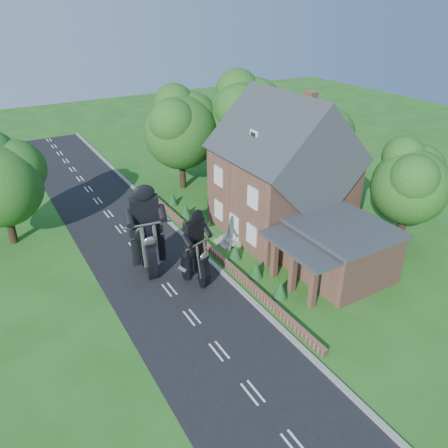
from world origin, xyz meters
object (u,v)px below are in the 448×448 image
annex (339,250)px  garden_wall (215,253)px  motorcycle_lead (196,273)px  house (282,175)px  motorcycle_follow (149,260)px

annex → garden_wall: bearing=133.8°
annex → motorcycle_lead: annex is taller
house → motorcycle_lead: bearing=-160.0°
house → annex: bearing=-95.2°
house → motorcycle_follow: house is taller
garden_wall → annex: annex is taller
house → annex: 7.30m
annex → motorcycle_follow: annex is taller
annex → motorcycle_lead: (-8.15, 3.61, -1.01)m
garden_wall → house: (6.19, 1.00, 4.14)m
garden_wall → house: bearing=9.2°
annex → motorcycle_follow: (-10.14, 6.19, -0.85)m
garden_wall → annex: size_ratio=3.12×
garden_wall → motorcycle_follow: (-4.57, 0.39, 0.72)m
motorcycle_lead → house: bearing=-178.7°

